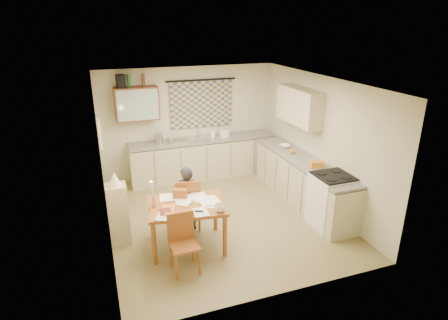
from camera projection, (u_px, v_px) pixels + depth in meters
name	position (u px, v px, depth m)	size (l,w,h in m)	color
floor	(221.00, 217.00, 6.99)	(4.00, 4.50, 0.02)	olive
ceiling	(221.00, 81.00, 6.10)	(4.00, 4.50, 0.02)	white
wall_back	(189.00, 122.00, 8.54)	(4.00, 0.02, 2.50)	beige
wall_front	(282.00, 212.00, 4.56)	(4.00, 0.02, 2.50)	beige
wall_left	(101.00, 168.00, 5.92)	(0.02, 4.50, 2.50)	beige
wall_right	(320.00, 142.00, 7.18)	(0.02, 4.50, 2.50)	beige
window_blind	(202.00, 104.00, 8.46)	(1.45, 0.03, 1.05)	#34487D
curtain_rod	(201.00, 80.00, 8.25)	(0.04, 0.04, 1.60)	black
wall_cabinet	(137.00, 104.00, 7.83)	(0.90, 0.34, 0.70)	#5A2C1A
wall_cabinet_glass	(138.00, 105.00, 7.68)	(0.84, 0.02, 0.64)	#99B2A5
upper_cabinet_right	(299.00, 106.00, 7.40)	(0.34, 1.30, 0.70)	tan
framed_print	(100.00, 133.00, 6.13)	(0.04, 0.50, 0.40)	#F2ECCA
print_canvas	(101.00, 133.00, 6.13)	(0.01, 0.42, 0.32)	beige
counter_back	(203.00, 158.00, 8.62)	(3.30, 0.62, 0.92)	tan
counter_right	(302.00, 181.00, 7.40)	(0.62, 2.95, 0.92)	tan
stove	(331.00, 201.00, 6.52)	(0.63, 0.63, 0.97)	white
sink	(201.00, 141.00, 8.46)	(0.55, 0.45, 0.10)	silver
tap	(198.00, 131.00, 8.55)	(0.03, 0.03, 0.28)	silver
dish_rack	(177.00, 140.00, 8.26)	(0.35, 0.30, 0.06)	silver
kettle	(159.00, 138.00, 8.10)	(0.18, 0.18, 0.24)	silver
mixing_bowl	(224.00, 133.00, 8.59)	(0.24, 0.24, 0.16)	white
soap_bottle	(213.00, 133.00, 8.55)	(0.10, 0.10, 0.20)	white
bowl	(285.00, 146.00, 7.89)	(0.29, 0.29, 0.06)	white
orange_bag	(317.00, 164.00, 6.81)	(0.22, 0.16, 0.12)	orange
fruit_orange	(292.00, 151.00, 7.51)	(0.10, 0.10, 0.10)	orange
speaker	(121.00, 81.00, 7.57)	(0.16, 0.20, 0.26)	black
bottle_green	(129.00, 81.00, 7.62)	(0.07, 0.07, 0.26)	#195926
bottle_brown	(143.00, 80.00, 7.71)	(0.07, 0.07, 0.26)	#5A2C1A
dining_table	(187.00, 225.00, 5.96)	(1.30, 1.05, 0.75)	brown
chair_far	(188.00, 213.00, 6.51)	(0.49, 0.49, 0.96)	brown
chair_near	(184.00, 254.00, 5.41)	(0.40, 0.40, 0.87)	brown
person	(187.00, 198.00, 6.40)	(0.47, 0.35, 1.17)	black
shelf_stand	(118.00, 214.00, 6.02)	(0.32, 0.30, 1.02)	tan
lampshade	(114.00, 179.00, 5.80)	(0.20, 0.20, 0.22)	#F2ECCA
letter_rack	(180.00, 194.00, 6.00)	(0.22, 0.10, 0.16)	brown
mug	(220.00, 209.00, 5.59)	(0.14, 0.14, 0.10)	white
magazine	(159.00, 213.00, 5.55)	(0.20, 0.25, 0.02)	maroon
book	(162.00, 209.00, 5.66)	(0.26, 0.31, 0.02)	orange
orange_box	(169.00, 215.00, 5.47)	(0.12, 0.08, 0.04)	orange
eyeglasses	(199.00, 211.00, 5.60)	(0.13, 0.04, 0.02)	black
candle_holder	(154.00, 201.00, 5.73)	(0.06, 0.06, 0.18)	silver
candle	(152.00, 188.00, 5.70)	(0.02, 0.02, 0.22)	white
candle_flame	(151.00, 182.00, 5.63)	(0.02, 0.02, 0.02)	#FFCC66
papers	(191.00, 203.00, 5.85)	(1.10, 0.96, 0.02)	white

